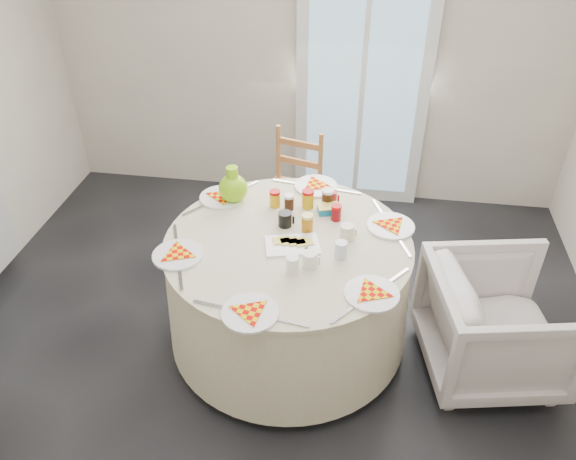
# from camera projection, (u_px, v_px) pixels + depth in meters

# --- Properties ---
(floor) EXTENTS (4.00, 4.00, 0.00)m
(floor) POSITION_uv_depth(u_px,v_px,m) (266.00, 366.00, 3.26)
(floor) COLOR black
(floor) RESTS_ON ground
(wall_back) EXTENTS (4.00, 0.02, 2.60)m
(wall_back) POSITION_uv_depth(u_px,v_px,m) (312.00, 37.00, 4.11)
(wall_back) COLOR #BCB5A3
(wall_back) RESTS_ON floor
(glass_door) EXTENTS (1.00, 0.08, 2.10)m
(glass_door) POSITION_uv_depth(u_px,v_px,m) (364.00, 76.00, 4.17)
(glass_door) COLOR silver
(glass_door) RESTS_ON floor
(table) EXTENTS (1.38, 1.38, 0.70)m
(table) POSITION_uv_depth(u_px,v_px,m) (288.00, 290.00, 3.24)
(table) COLOR beige
(table) RESTS_ON floor
(wooden_chair) EXTENTS (0.47, 0.45, 0.85)m
(wooden_chair) POSITION_uv_depth(u_px,v_px,m) (290.00, 187.00, 3.99)
(wooden_chair) COLOR #A27239
(wooden_chair) RESTS_ON floor
(armchair) EXTENTS (0.80, 0.83, 0.74)m
(armchair) POSITION_uv_depth(u_px,v_px,m) (498.00, 317.00, 3.04)
(armchair) COLOR beige
(armchair) RESTS_ON floor
(place_settings) EXTENTS (1.64, 1.64, 0.03)m
(place_settings) POSITION_uv_depth(u_px,v_px,m) (288.00, 235.00, 3.01)
(place_settings) COLOR silver
(place_settings) RESTS_ON table
(jar_cluster) EXTENTS (0.47, 0.36, 0.12)m
(jar_cluster) POSITION_uv_depth(u_px,v_px,m) (304.00, 199.00, 3.20)
(jar_cluster) COLOR #8E410F
(jar_cluster) RESTS_ON table
(butter_tub) EXTENTS (0.14, 0.12, 0.05)m
(butter_tub) POSITION_uv_depth(u_px,v_px,m) (328.00, 204.00, 3.23)
(butter_tub) COLOR #117197
(butter_tub) RESTS_ON table
(green_pitcher) EXTENTS (0.19, 0.19, 0.22)m
(green_pitcher) POSITION_uv_depth(u_px,v_px,m) (233.00, 180.00, 3.28)
(green_pitcher) COLOR #7FC510
(green_pitcher) RESTS_ON table
(cheese_platter) EXTENTS (0.32, 0.25, 0.04)m
(cheese_platter) POSITION_uv_depth(u_px,v_px,m) (292.00, 239.00, 2.97)
(cheese_platter) COLOR white
(cheese_platter) RESTS_ON table
(mugs_glasses) EXTENTS (0.75, 0.75, 0.10)m
(mugs_glasses) POSITION_uv_depth(u_px,v_px,m) (315.00, 228.00, 2.98)
(mugs_glasses) COLOR gray
(mugs_glasses) RESTS_ON table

